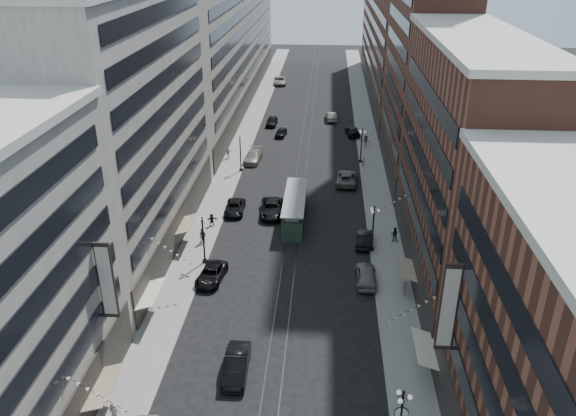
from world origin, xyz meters
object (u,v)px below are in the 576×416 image
(car_10, at_px, (364,239))
(car_14, at_px, (331,116))
(lamppost_se_mid, at_px, (361,144))
(pedestrian_9, at_px, (366,141))
(pedestrian_8, at_px, (363,162))
(pedestrian_5, at_px, (212,220))
(car_2, at_px, (211,274))
(car_11, at_px, (347,178))
(streetcar, at_px, (295,209))
(car_extra_0, at_px, (280,81))
(pedestrian_7, at_px, (394,234))
(pedestrian_4, at_px, (405,288))
(car_7, at_px, (235,207))
(car_extra_1, at_px, (272,208))
(pedestrian_2, at_px, (203,236))
(pedestrian_6, at_px, (228,153))
(lamppost_se_far, at_px, (373,227))
(car_13, at_px, (281,132))
(lamppost_sw_far, at_px, (203,238))
(car_5, at_px, (236,365))
(car_9, at_px, (272,121))
(lamppost_sw_mid, at_px, (240,152))
(pedestrian_1, at_px, (114,411))
(car_4, at_px, (366,275))
(car_12, at_px, (353,131))

(car_10, xyz_separation_m, car_14, (-3.90, 49.44, 0.07))
(lamppost_se_mid, relative_size, pedestrian_9, 2.94)
(car_10, xyz_separation_m, pedestrian_8, (1.10, 24.41, 0.18))
(car_10, distance_m, pedestrian_5, 18.79)
(car_2, xyz_separation_m, car_11, (14.62, 26.89, 0.15))
(streetcar, height_order, car_extra_0, streetcar)
(car_2, height_order, pedestrian_8, pedestrian_8)
(pedestrian_5, distance_m, pedestrian_7, 22.20)
(pedestrian_4, relative_size, pedestrian_5, 0.98)
(car_7, xyz_separation_m, car_extra_1, (4.89, -0.25, 0.14))
(lamppost_se_mid, bearing_deg, car_2, -115.72)
(pedestrian_2, bearing_deg, pedestrian_9, 81.17)
(pedestrian_9, bearing_deg, pedestrian_6, -168.54)
(lamppost_se_far, distance_m, car_13, 42.75)
(lamppost_sw_far, relative_size, streetcar, 0.46)
(streetcar, xyz_separation_m, pedestrian_8, (9.50, 18.72, -0.59))
(lamppost_sw_far, bearing_deg, car_5, -70.11)
(car_9, relative_size, car_10, 1.04)
(lamppost_sw_mid, distance_m, pedestrian_2, 22.90)
(car_10, bearing_deg, lamppost_se_far, 126.43)
(pedestrian_1, bearing_deg, car_10, -116.11)
(streetcar, xyz_separation_m, pedestrian_7, (11.96, -4.79, -0.50))
(car_10, bearing_deg, car_13, -64.80)
(car_10, bearing_deg, car_11, -78.06)
(lamppost_sw_mid, height_order, car_extra_1, lamppost_sw_mid)
(car_9, bearing_deg, car_4, -72.30)
(lamppost_sw_mid, relative_size, car_10, 1.19)
(lamppost_sw_far, relative_size, pedestrian_9, 2.94)
(car_13, xyz_separation_m, pedestrian_8, (14.00, -14.60, 0.23))
(car_2, bearing_deg, pedestrian_9, 73.72)
(lamppost_sw_far, distance_m, car_extra_0, 84.41)
(car_7, bearing_deg, car_10, -26.24)
(pedestrian_4, distance_m, pedestrian_5, 25.79)
(lamppost_sw_mid, bearing_deg, car_4, -59.51)
(pedestrian_1, height_order, pedestrian_4, pedestrian_1)
(pedestrian_4, distance_m, pedestrian_7, 11.11)
(car_2, height_order, pedestrian_9, pedestrian_9)
(car_4, bearing_deg, car_5, 51.98)
(pedestrian_2, height_order, car_11, pedestrian_2)
(car_7, xyz_separation_m, car_14, (12.41, 42.05, 0.12))
(car_5, height_order, car_extra_0, car_5)
(car_2, xyz_separation_m, pedestrian_9, (18.24, 43.02, 0.37))
(lamppost_sw_far, distance_m, car_extra_1, 14.17)
(lamppost_se_mid, height_order, car_5, lamppost_se_mid)
(car_9, xyz_separation_m, pedestrian_7, (18.76, -44.55, 0.22))
(car_13, xyz_separation_m, car_extra_0, (-3.57, 39.95, 0.17))
(car_extra_1, bearing_deg, lamppost_sw_far, -120.71)
(car_12, relative_size, pedestrian_8, 3.40)
(lamppost_se_far, xyz_separation_m, car_10, (-0.80, 1.41, -2.33))
(lamppost_sw_mid, relative_size, streetcar, 0.46)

